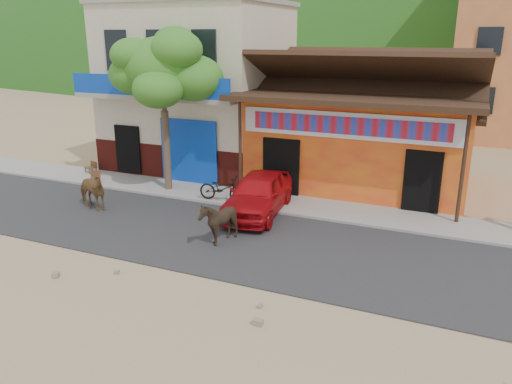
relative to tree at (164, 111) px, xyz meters
The scene contains 12 objects.
ground 8.03m from the tree, 51.58° to the right, with size 120.00×120.00×0.00m, color #9E825B.
road 6.45m from the tree, 35.66° to the right, with size 60.00×5.00×0.04m, color #28282B.
sidewalk 5.53m from the tree, ahead, with size 60.00×2.00×0.12m, color gray.
dance_club 7.93m from the tree, 32.47° to the left, with size 8.00×6.00×3.60m, color orange.
cafe_building 4.31m from the tree, 102.09° to the left, with size 7.00×6.00×7.00m, color beige.
tree is the anchor object (origin of this frame).
cow_tan 3.98m from the tree, 113.71° to the right, with size 0.70×1.54×1.30m, color brown.
cow_dark 6.14m from the tree, 42.18° to the right, with size 1.06×1.19×1.31m, color black.
red_car 4.94m from the tree, 13.34° to the right, with size 1.65×4.11×1.40m, color #B40C13.
scooter 3.67m from the tree, 10.88° to the right, with size 0.61×1.74×0.92m, color black.
cafe_chair_left 5.14m from the tree, behind, with size 0.40×0.40×0.85m, color #52391B, non-canonical shape.
cafe_chair_right 4.10m from the tree, behind, with size 0.38×0.38×0.81m, color #542C1C, non-canonical shape.
Camera 1 is at (5.89, -9.77, 5.79)m, focal length 35.00 mm.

